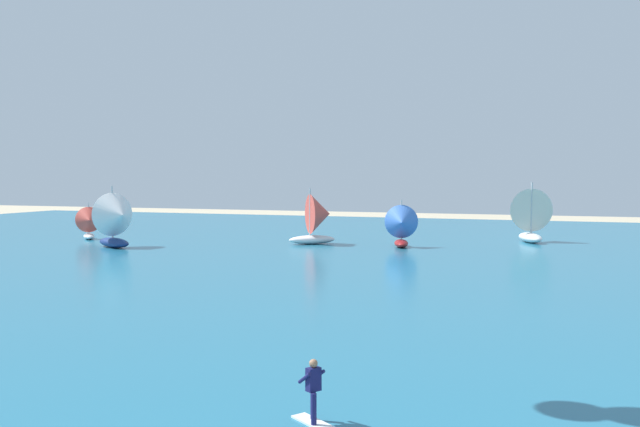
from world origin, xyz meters
name	(u,v)px	position (x,y,z in m)	size (l,w,h in m)	color
ocean	(473,256)	(0.00, 50.23, 0.05)	(160.00, 90.00, 0.10)	#236B89
kitesurfer	(318,402)	(0.92, 11.36, 0.70)	(1.94, 1.56, 1.67)	white
sailboat_trailing	(117,220)	(-29.86, 45.27, 2.57)	(4.83, 4.31, 5.40)	navy
sailboat_far_right	(402,226)	(-6.63, 53.94, 2.01)	(3.24, 3.71, 4.17)	maroon
sailboat_near_shore	(89,223)	(-37.34, 50.99, 1.75)	(3.12, 3.21, 3.60)	white
sailboat_heeled_over	(319,218)	(-14.54, 54.48, 2.46)	(4.65, 4.34, 5.16)	white
sailboat_mid_right	(528,214)	(3.56, 63.31, 2.71)	(4.50, 5.07, 5.69)	white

